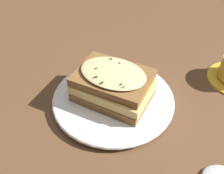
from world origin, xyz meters
TOP-DOWN VIEW (x-y plane):
  - ground_plane at (0.00, 0.00)m, footprint 2.40×2.40m
  - dinner_plate at (0.01, -0.00)m, footprint 0.26×0.26m
  - sandwich at (0.01, -0.00)m, footprint 0.17×0.19m

SIDE VIEW (x-z plane):
  - ground_plane at x=0.00m, z-range 0.00..0.00m
  - dinner_plate at x=0.01m, z-range 0.00..0.02m
  - sandwich at x=0.01m, z-range 0.01..0.08m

